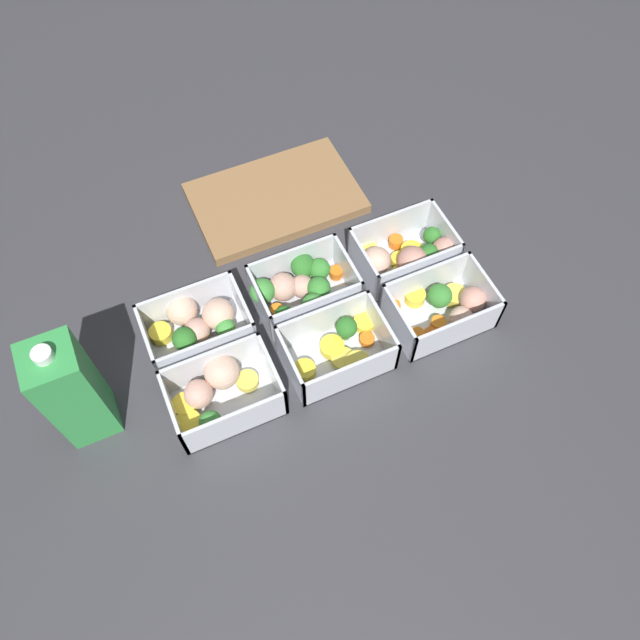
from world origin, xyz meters
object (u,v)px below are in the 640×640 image
at_px(container_near_center, 339,349).
at_px(container_far_right, 408,255).
at_px(container_far_center, 299,288).
at_px(container_far_left, 200,326).
at_px(juice_carton, 72,391).
at_px(container_near_right, 445,307).
at_px(container_near_left, 217,392).

xyz_separation_m(container_near_center, container_far_right, (0.17, 0.11, 0.00)).
relative_size(container_near_center, container_far_center, 1.01).
xyz_separation_m(container_far_left, juice_carton, (-0.18, -0.07, 0.07)).
bearing_deg(juice_carton, container_near_center, -7.97).
relative_size(container_near_center, juice_carton, 0.79).
bearing_deg(container_near_right, container_near_center, 179.69).
bearing_deg(container_near_center, container_far_right, 31.89).
bearing_deg(container_near_center, container_near_right, -0.31).
distance_m(container_near_center, container_far_right, 0.20).
height_order(container_far_center, container_far_right, same).
bearing_deg(container_far_right, container_far_center, 176.43).
height_order(container_near_left, container_near_center, same).
bearing_deg(container_far_left, container_near_center, -34.49).
relative_size(container_near_right, container_far_center, 1.00).
height_order(container_near_center, juice_carton, juice_carton).
distance_m(container_far_left, juice_carton, 0.21).
relative_size(container_far_right, juice_carton, 0.83).
height_order(container_near_center, container_far_left, same).
height_order(container_near_right, container_far_right, same).
height_order(container_near_right, juice_carton, juice_carton).
xyz_separation_m(container_near_center, container_far_center, (-0.01, 0.12, 0.01)).
distance_m(container_near_left, container_far_center, 0.21).
height_order(container_near_center, container_far_right, same).
xyz_separation_m(container_near_left, container_far_center, (0.17, 0.11, 0.00)).
relative_size(container_near_left, container_far_right, 0.95).
relative_size(container_near_center, container_near_right, 1.01).
xyz_separation_m(container_near_left, juice_carton, (-0.17, 0.04, 0.07)).
bearing_deg(container_far_right, container_near_right, -87.22).
height_order(container_near_right, container_far_left, same).
bearing_deg(container_far_center, container_near_center, -84.23).
relative_size(container_near_right, container_far_left, 1.01).
xyz_separation_m(container_far_center, juice_carton, (-0.34, -0.07, 0.07)).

